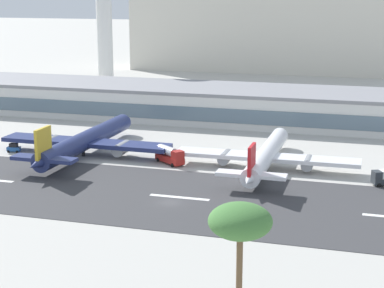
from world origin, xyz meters
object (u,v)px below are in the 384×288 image
(terminal_building, at_px, (230,104))
(control_tower, at_px, (104,12))
(airliner_gold_tail_gate_1, at_px, (83,142))
(airliner_red_tail_gate_2, at_px, (265,157))
(distant_hotel_block, at_px, (258,26))
(service_baggage_tug_1, at_px, (14,148))
(palm_tree_0, at_px, (240,223))
(service_fuel_truck_2, at_px, (170,155))

(terminal_building, height_order, control_tower, control_tower)
(airliner_gold_tail_gate_1, distance_m, airliner_red_tail_gate_2, 44.43)
(distant_hotel_block, height_order, service_baggage_tug_1, distant_hotel_block)
(distant_hotel_block, relative_size, service_baggage_tug_1, 36.20)
(service_baggage_tug_1, relative_size, palm_tree_0, 0.21)
(service_baggage_tug_1, relative_size, service_fuel_truck_2, 0.41)
(airliner_gold_tail_gate_1, bearing_deg, distant_hotel_block, -2.13)
(airliner_red_tail_gate_2, bearing_deg, service_baggage_tug_1, 90.80)
(control_tower, distance_m, airliner_red_tail_gate_2, 131.14)
(palm_tree_0, bearing_deg, control_tower, 118.17)
(airliner_red_tail_gate_2, bearing_deg, airliner_gold_tail_gate_1, 89.32)
(distant_hotel_block, bearing_deg, airliner_gold_tail_gate_1, -92.75)
(control_tower, bearing_deg, palm_tree_0, -61.83)
(distant_hotel_block, distance_m, airliner_red_tail_gate_2, 181.69)
(airliner_red_tail_gate_2, relative_size, service_baggage_tug_1, 13.50)
(airliner_gold_tail_gate_1, distance_m, service_baggage_tug_1, 18.47)
(palm_tree_0, bearing_deg, service_fuel_truck_2, 114.07)
(airliner_gold_tail_gate_1, bearing_deg, service_fuel_truck_2, -92.23)
(airliner_red_tail_gate_2, relative_size, service_fuel_truck_2, 5.50)
(distant_hotel_block, xyz_separation_m, airliner_gold_tail_gate_1, (-8.49, -176.98, -18.12))
(airliner_gold_tail_gate_1, bearing_deg, terminal_building, -23.61)
(terminal_building, bearing_deg, palm_tree_0, -76.36)
(service_baggage_tug_1, bearing_deg, distant_hotel_block, 73.45)
(control_tower, xyz_separation_m, airliner_gold_tail_gate_1, (37.40, -98.54, -27.19))
(airliner_red_tail_gate_2, height_order, service_fuel_truck_2, airliner_red_tail_gate_2)
(service_fuel_truck_2, xyz_separation_m, palm_tree_0, (31.90, -71.43, 12.19))
(service_fuel_truck_2, height_order, palm_tree_0, palm_tree_0)
(control_tower, bearing_deg, airliner_red_tail_gate_2, -50.34)
(service_baggage_tug_1, bearing_deg, airliner_red_tail_gate_2, -6.77)
(control_tower, xyz_separation_m, distant_hotel_block, (45.89, 78.44, -9.07))
(terminal_building, bearing_deg, service_fuel_truck_2, -91.56)
(distant_hotel_block, height_order, airliner_gold_tail_gate_1, distant_hotel_block)
(control_tower, bearing_deg, distant_hotel_block, 59.67)
(distant_hotel_block, relative_size, palm_tree_0, 7.46)
(distant_hotel_block, height_order, service_fuel_truck_2, distant_hotel_block)
(service_fuel_truck_2, bearing_deg, control_tower, 158.35)
(airliner_gold_tail_gate_1, relative_size, airliner_red_tail_gate_2, 1.12)
(control_tower, height_order, service_baggage_tug_1, control_tower)
(distant_hotel_block, xyz_separation_m, airliner_red_tail_gate_2, (35.94, -177.14, -18.50))
(control_tower, xyz_separation_m, airliner_red_tail_gate_2, (81.83, -98.71, -27.56))
(distant_hotel_block, height_order, airliner_red_tail_gate_2, distant_hotel_block)
(terminal_building, bearing_deg, control_tower, 143.27)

